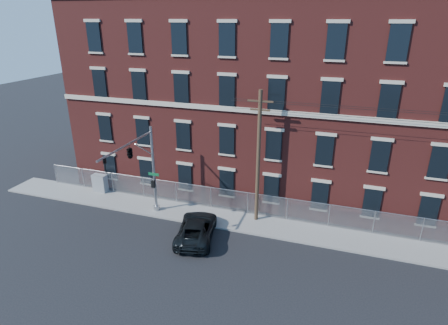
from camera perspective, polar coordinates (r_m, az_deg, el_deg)
name	(u,v)px	position (r m, az deg, el deg)	size (l,w,h in m)	color
ground	(206,257)	(24.98, -2.80, -14.39)	(140.00, 140.00, 0.00)	black
sidewalk	(397,248)	(28.27, 25.20, -11.84)	(65.00, 3.00, 0.12)	gray
mill_building	(403,103)	(33.67, 25.98, 8.26)	(55.30, 14.32, 16.30)	maroon
chain_link_fence	(398,225)	(28.89, 25.28, -8.80)	(59.06, 0.06, 1.85)	#A5A8AD
traffic_signal_mast	(136,159)	(26.60, -13.46, 0.56)	(0.90, 6.75, 7.00)	#9EA0A5
utility_pole_near	(258,156)	(26.68, 5.33, 1.03)	(1.80, 0.28, 10.00)	#4B3825
pickup_truck	(196,228)	(26.56, -4.31, -10.12)	(2.43, 5.28, 1.47)	black
utility_cabinet	(100,183)	(34.62, -18.63, -3.04)	(1.27, 0.63, 1.59)	gray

